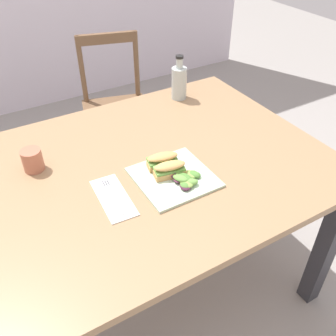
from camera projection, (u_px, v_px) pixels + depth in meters
ground_plane at (142, 302)px, 1.76m from camera, size 8.77×8.77×0.00m
dining_table at (151, 185)px, 1.47m from camera, size 1.34×1.02×0.74m
chair_wooden_far at (116, 108)px, 2.33m from camera, size 0.49×0.49×0.87m
plate_lunch at (174, 177)px, 1.32m from camera, size 0.26×0.26×0.01m
sandwich_half_front at (170, 169)px, 1.31m from camera, size 0.12×0.08×0.06m
sandwich_half_back at (163, 160)px, 1.35m from camera, size 0.12×0.08×0.06m
salad_mixed_greens at (184, 177)px, 1.30m from camera, size 0.13×0.13×0.03m
napkin_folded at (113, 198)px, 1.24m from camera, size 0.11×0.24×0.00m
fork_on_napkin at (112, 194)px, 1.25m from camera, size 0.03×0.19×0.00m
bottle_cold_brew at (179, 84)px, 1.77m from camera, size 0.07×0.07×0.21m
cup_extra_side at (33, 160)px, 1.34m from camera, size 0.07×0.07×0.08m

